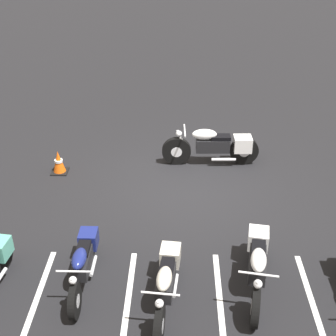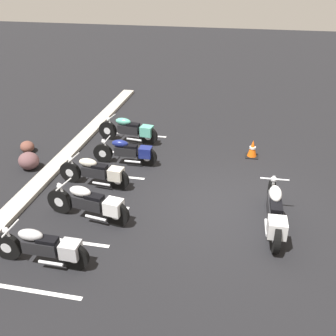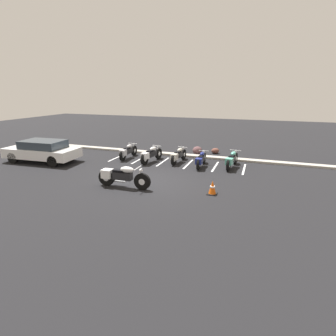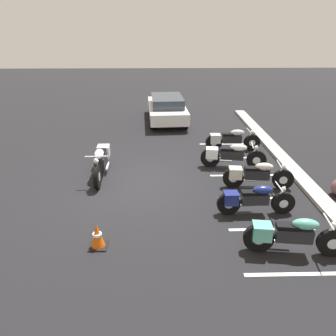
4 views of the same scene
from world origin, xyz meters
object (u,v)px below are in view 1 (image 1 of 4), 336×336
at_px(parked_bike_2, 166,280).
at_px(traffic_cone, 59,162).
at_px(motorcycle_white_featured, 216,146).
at_px(parked_bike_3, 83,261).
at_px(parked_bike_1, 257,263).

bearing_deg(parked_bike_2, traffic_cone, -141.03).
relative_size(motorcycle_white_featured, parked_bike_3, 1.21).
relative_size(parked_bike_1, traffic_cone, 3.83).
bearing_deg(traffic_cone, motorcycle_white_featured, -172.24).
xyz_separation_m(parked_bike_3, traffic_cone, (1.31, -3.77, -0.15)).
bearing_deg(traffic_cone, parked_bike_2, 123.33).
height_order(parked_bike_2, traffic_cone, parked_bike_2).
bearing_deg(motorcycle_white_featured, parked_bike_2, 75.05).
bearing_deg(parked_bike_1, motorcycle_white_featured, -164.77).
distance_m(motorcycle_white_featured, parked_bike_3, 5.01).
bearing_deg(parked_bike_1, parked_bike_3, -81.09).
bearing_deg(parked_bike_3, parked_bike_2, 72.68).
bearing_deg(parked_bike_3, traffic_cone, -160.85).
relative_size(parked_bike_1, parked_bike_2, 1.06).
xyz_separation_m(motorcycle_white_featured, parked_bike_1, (-0.45, 4.32, -0.05)).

